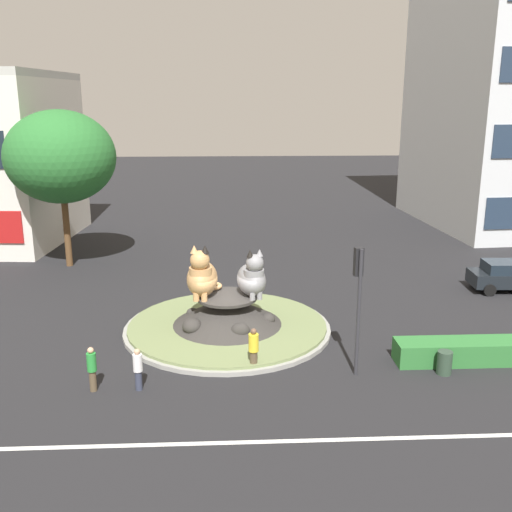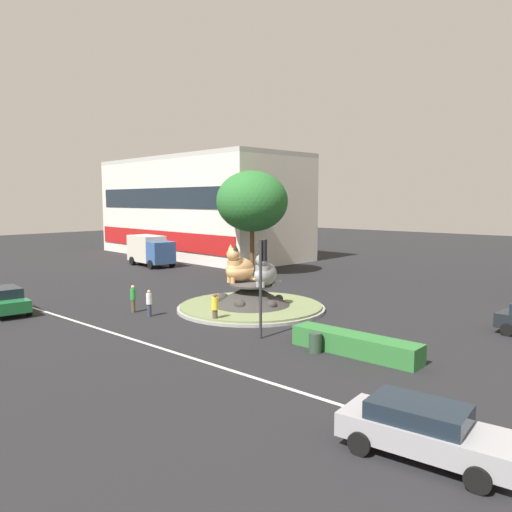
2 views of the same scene
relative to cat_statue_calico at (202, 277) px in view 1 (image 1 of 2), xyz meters
name	(u,v)px [view 1 (image 1 of 2)]	position (x,y,z in m)	size (l,w,h in m)	color
ground_plane	(228,330)	(1.08, -0.04, -2.49)	(160.00, 160.00, 0.00)	black
lane_centreline	(228,443)	(1.08, -8.90, -2.49)	(112.00, 0.20, 0.01)	silver
roundabout_island	(227,317)	(1.08, -0.06, -1.89)	(9.19, 9.19, 1.61)	gray
cat_statue_calico	(202,277)	(0.00, 0.00, 0.00)	(1.71, 2.46, 2.42)	tan
cat_statue_grey	(252,278)	(2.19, -0.01, -0.08)	(1.65, 2.42, 2.20)	gray
traffic_light_mast	(358,287)	(5.87, -4.51, 0.91)	(0.36, 0.46, 4.87)	#2D2D33
clipped_hedge_strip	(472,351)	(10.65, -3.77, -2.04)	(6.02, 1.20, 0.90)	#2D7033
broadleaf_tree_behind_island	(60,157)	(-8.66, 10.82, 4.17)	(6.44, 6.44, 9.41)	brown
pedestrian_white_shirt	(138,368)	(-2.07, -5.42, -1.67)	(0.33, 0.33, 1.57)	#33384C
pedestrian_green_shirt	(92,368)	(-3.67, -5.42, -1.61)	(0.33, 0.33, 1.66)	brown
pedestrian_yellow_shirt	(254,348)	(2.07, -4.07, -1.60)	(0.38, 0.38, 1.70)	brown
sedan_on_far_lane	(508,276)	(16.13, 4.78, -1.66)	(4.14, 2.15, 1.61)	black
litter_bin	(444,363)	(9.21, -4.72, -2.04)	(0.56, 0.56, 0.90)	#2D4233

